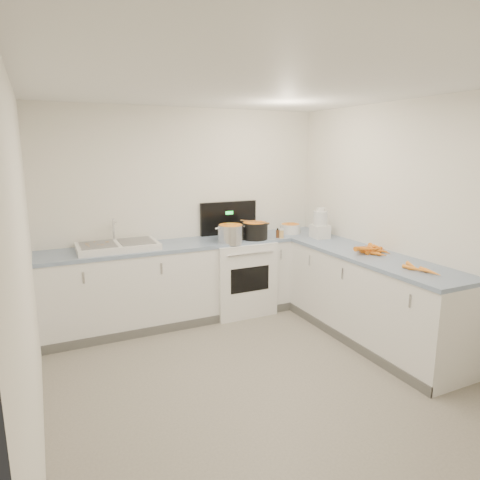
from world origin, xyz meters
name	(u,v)px	position (x,y,z in m)	size (l,w,h in m)	color
floor	(263,383)	(0.00, 0.00, 0.00)	(3.50, 4.00, 0.00)	gray
ceiling	(266,84)	(0.00, 0.00, 2.50)	(3.50, 4.00, 0.00)	white
wall_back	(187,213)	(0.00, 2.00, 1.25)	(3.50, 2.50, 0.00)	white
wall_left	(26,270)	(-1.75, 0.00, 1.25)	(4.00, 2.50, 0.00)	white
wall_right	(420,228)	(1.75, 0.00, 1.25)	(4.00, 2.50, 0.00)	white
counter_back	(196,280)	(0.00, 1.70, 0.47)	(3.50, 0.62, 0.94)	white
counter_right	(370,298)	(1.45, 0.30, 0.47)	(0.62, 2.20, 0.94)	white
stove	(238,274)	(0.55, 1.69, 0.47)	(0.76, 0.65, 1.36)	white
sink	(118,246)	(-0.90, 1.70, 0.98)	(0.86, 0.52, 0.31)	white
steel_pot	(231,234)	(0.38, 1.52, 1.03)	(0.30, 0.30, 0.22)	silver
black_pot	(255,232)	(0.71, 1.55, 1.03)	(0.31, 0.31, 0.22)	black
wooden_spoon	(255,222)	(0.71, 1.55, 1.15)	(0.02, 0.02, 0.41)	#AD7A47
mixing_bowl	(290,229)	(1.30, 1.67, 1.00)	(0.26, 0.26, 0.12)	white
extract_bottle	(277,234)	(1.00, 1.49, 0.99)	(0.04, 0.04, 0.10)	#593319
spice_jar	(281,234)	(1.03, 1.46, 0.99)	(0.06, 0.06, 0.10)	#E5B266
food_processor	(320,225)	(1.47, 1.27, 1.10)	(0.20, 0.24, 0.37)	white
carrot_pile	(371,250)	(1.50, 0.39, 0.98)	(0.42, 0.45, 0.09)	orange
peeled_carrots	(420,269)	(1.41, -0.35, 0.96)	(0.16, 0.43, 0.04)	orange
peelings	(97,244)	(-1.11, 1.71, 1.02)	(0.26, 0.29, 0.01)	tan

